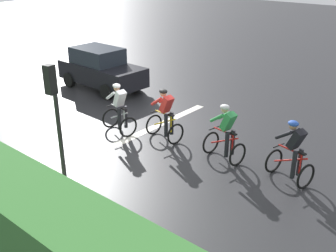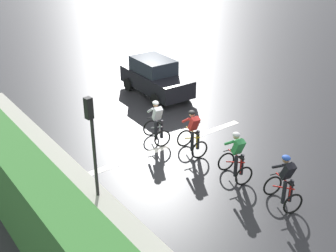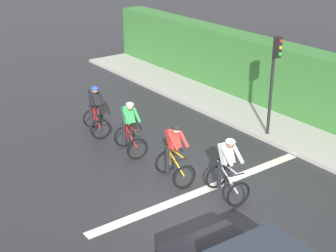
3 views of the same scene
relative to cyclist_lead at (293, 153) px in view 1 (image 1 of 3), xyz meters
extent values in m
plane|color=#28282B|center=(0.44, -5.04, -0.80)|extent=(80.00, 80.00, 0.00)
cube|color=#ADA89E|center=(5.38, -3.04, -0.74)|extent=(2.80, 22.08, 0.12)
cube|color=tan|center=(6.28, -3.04, -0.48)|extent=(0.44, 22.08, 0.63)
cube|color=silver|center=(0.44, -5.05, -0.79)|extent=(7.00, 0.30, 0.01)
torus|color=black|center=(-0.13, -0.53, -0.46)|extent=(0.67, 0.22, 0.68)
torus|color=black|center=(0.11, 0.46, -0.46)|extent=(0.67, 0.22, 0.68)
cylinder|color=red|center=(-0.01, -0.04, -0.21)|extent=(0.28, 0.97, 0.51)
cylinder|color=red|center=(0.06, 0.26, -0.18)|extent=(0.04, 0.04, 0.55)
cylinder|color=red|center=(-0.02, -0.09, 0.07)|extent=(0.22, 0.70, 0.04)
cube|color=black|center=(0.06, 0.26, 0.11)|extent=(0.15, 0.24, 0.04)
cylinder|color=black|center=(-0.11, -0.43, 0.04)|extent=(0.42, 0.13, 0.03)
cube|color=black|center=(0.02, 0.06, 0.41)|extent=(0.39, 0.47, 0.57)
sphere|color=#9E7051|center=(-0.02, -0.09, 0.72)|extent=(0.20, 0.20, 0.20)
ellipsoid|color=#264CB2|center=(-0.02, -0.09, 0.79)|extent=(0.30, 0.33, 0.14)
cylinder|color=black|center=(0.16, 0.13, -0.23)|extent=(0.12, 0.12, 0.74)
cylinder|color=black|center=(-0.08, 0.19, -0.23)|extent=(0.12, 0.12, 0.74)
cylinder|color=black|center=(0.10, -0.26, 0.47)|extent=(0.20, 0.49, 0.37)
cylinder|color=black|center=(-0.21, -0.18, 0.47)|extent=(0.20, 0.49, 0.37)
torus|color=black|center=(0.01, -2.47, -0.46)|extent=(0.68, 0.17, 0.68)
torus|color=black|center=(0.18, -1.47, -0.46)|extent=(0.68, 0.17, 0.68)
cylinder|color=red|center=(0.10, -1.97, -0.21)|extent=(0.21, 0.98, 0.51)
cylinder|color=red|center=(0.15, -1.67, -0.18)|extent=(0.04, 0.04, 0.55)
cylinder|color=red|center=(0.09, -2.02, 0.07)|extent=(0.16, 0.71, 0.04)
cube|color=black|center=(0.15, -1.67, 0.11)|extent=(0.14, 0.23, 0.04)
cylinder|color=black|center=(0.03, -2.37, 0.04)|extent=(0.42, 0.10, 0.03)
cube|color=green|center=(0.11, -1.87, 0.41)|extent=(0.36, 0.45, 0.57)
sphere|color=tan|center=(0.09, -2.02, 0.72)|extent=(0.20, 0.20, 0.20)
ellipsoid|color=silver|center=(0.09, -2.02, 0.79)|extent=(0.28, 0.32, 0.14)
cylinder|color=black|center=(0.25, -1.79, -0.23)|extent=(0.12, 0.12, 0.74)
cylinder|color=black|center=(0.01, -1.75, -0.23)|extent=(0.12, 0.12, 0.74)
cylinder|color=green|center=(0.22, -2.18, 0.47)|extent=(0.17, 0.49, 0.37)
cylinder|color=green|center=(-0.09, -2.12, 0.47)|extent=(0.17, 0.49, 0.37)
torus|color=black|center=(0.08, -4.66, -0.46)|extent=(0.68, 0.15, 0.68)
torus|color=black|center=(0.21, -3.65, -0.46)|extent=(0.68, 0.15, 0.68)
cylinder|color=gold|center=(0.14, -4.16, -0.21)|extent=(0.17, 0.99, 0.51)
cylinder|color=gold|center=(0.18, -3.85, -0.18)|extent=(0.04, 0.04, 0.55)
cylinder|color=gold|center=(0.14, -4.21, 0.07)|extent=(0.13, 0.71, 0.04)
cube|color=black|center=(0.18, -3.85, 0.11)|extent=(0.13, 0.23, 0.04)
cylinder|color=black|center=(0.09, -4.56, 0.04)|extent=(0.42, 0.09, 0.03)
cube|color=red|center=(0.16, -4.06, 0.41)|extent=(0.35, 0.44, 0.57)
sphere|color=tan|center=(0.14, -4.21, 0.72)|extent=(0.20, 0.20, 0.20)
ellipsoid|color=black|center=(0.14, -4.21, 0.79)|extent=(0.27, 0.31, 0.14)
cylinder|color=black|center=(0.29, -3.97, -0.23)|extent=(0.12, 0.12, 0.74)
cylinder|color=black|center=(0.05, -3.94, -0.23)|extent=(0.12, 0.12, 0.74)
cylinder|color=red|center=(0.28, -4.36, 0.47)|extent=(0.15, 0.49, 0.37)
cylinder|color=red|center=(-0.04, -4.32, 0.47)|extent=(0.15, 0.49, 0.37)
torus|color=black|center=(0.60, -6.16, -0.46)|extent=(0.68, 0.18, 0.68)
torus|color=black|center=(0.77, -5.15, -0.46)|extent=(0.68, 0.18, 0.68)
cylinder|color=silver|center=(0.68, -5.65, -0.21)|extent=(0.21, 0.98, 0.51)
cylinder|color=silver|center=(0.73, -5.35, -0.18)|extent=(0.04, 0.04, 0.55)
cylinder|color=silver|center=(0.67, -5.70, 0.07)|extent=(0.17, 0.71, 0.04)
cube|color=black|center=(0.73, -5.35, 0.11)|extent=(0.14, 0.23, 0.04)
cylinder|color=black|center=(0.61, -6.05, 0.04)|extent=(0.42, 0.10, 0.03)
cube|color=white|center=(0.70, -5.55, 0.41)|extent=(0.37, 0.45, 0.57)
sphere|color=#9E7051|center=(0.67, -5.70, 0.72)|extent=(0.20, 0.20, 0.20)
ellipsoid|color=silver|center=(0.67, -5.70, 0.79)|extent=(0.28, 0.32, 0.14)
cylinder|color=black|center=(0.84, -5.47, -0.23)|extent=(0.12, 0.12, 0.74)
cylinder|color=black|center=(0.60, -5.43, -0.23)|extent=(0.12, 0.12, 0.74)
cylinder|color=white|center=(0.81, -5.86, 0.47)|extent=(0.17, 0.49, 0.37)
cylinder|color=white|center=(0.49, -5.81, 0.47)|extent=(0.17, 0.49, 0.37)
cube|color=black|center=(-2.12, -9.64, -0.10)|extent=(1.85, 4.16, 0.80)
cube|color=#262D38|center=(-2.13, -9.89, 0.63)|extent=(1.57, 2.18, 0.66)
cylinder|color=black|center=(-2.91, -8.34, -0.48)|extent=(0.24, 0.65, 0.64)
cylinder|color=black|center=(-1.24, -8.40, -0.48)|extent=(0.24, 0.65, 0.64)
cylinder|color=black|center=(-3.00, -10.88, -0.48)|extent=(0.24, 0.65, 0.64)
cylinder|color=black|center=(-1.33, -10.94, -0.48)|extent=(0.24, 0.65, 0.64)
cube|color=#EAEACC|center=(-2.56, -7.62, 0.00)|extent=(0.28, 0.09, 0.16)
cube|color=#EAEACC|center=(-1.54, -7.65, 0.00)|extent=(0.28, 0.09, 0.16)
cylinder|color=black|center=(4.34, -3.63, 0.55)|extent=(0.10, 0.10, 2.70)
cube|color=black|center=(4.35, -3.73, 2.22)|extent=(0.22, 0.22, 0.64)
sphere|color=red|center=(4.36, -3.84, 2.42)|extent=(0.11, 0.11, 0.11)
sphere|color=orange|center=(4.36, -3.84, 2.22)|extent=(0.11, 0.11, 0.11)
sphere|color=green|center=(4.36, -3.84, 2.02)|extent=(0.11, 0.11, 0.11)
camera|label=1|loc=(9.01, 3.43, 4.67)|focal=43.04mm
camera|label=2|loc=(9.26, 6.68, 7.15)|focal=46.62mm
camera|label=3|loc=(-7.15, -13.76, 5.89)|focal=53.42mm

